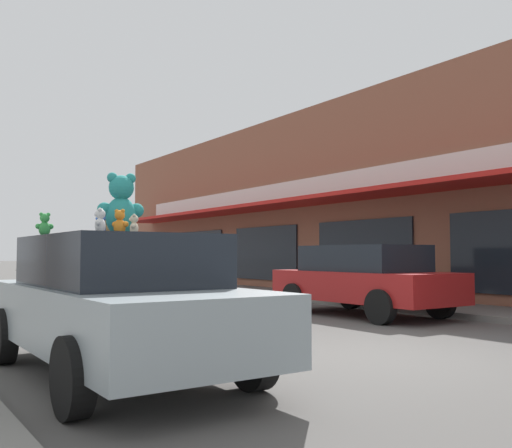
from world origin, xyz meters
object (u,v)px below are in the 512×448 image
at_px(plush_art_car, 116,301).
at_px(teddy_bear_giant, 121,206).
at_px(teddy_bear_white, 100,221).
at_px(teddy_bear_blue, 101,225).
at_px(teddy_bear_brown, 107,227).
at_px(teddy_bear_orange, 120,223).
at_px(parked_car_far_center, 363,278).
at_px(teddy_bear_cream, 134,225).
at_px(teddy_bear_green, 45,225).

relative_size(plush_art_car, teddy_bear_giant, 6.24).
bearing_deg(teddy_bear_white, teddy_bear_blue, -169.64).
bearing_deg(teddy_bear_brown, teddy_bear_giant, 135.51).
height_order(teddy_bear_orange, teddy_bear_brown, teddy_bear_brown).
bearing_deg(parked_car_far_center, teddy_bear_cream, -153.98).
relative_size(plush_art_car, teddy_bear_green, 16.74).
xyz_separation_m(teddy_bear_cream, parked_car_far_center, (6.66, 3.25, -0.83)).
bearing_deg(parked_car_far_center, teddy_bear_white, -154.03).
bearing_deg(teddy_bear_white, teddy_bear_brown, -171.70).
height_order(teddy_bear_white, teddy_bear_brown, teddy_bear_brown).
xyz_separation_m(teddy_bear_orange, teddy_bear_blue, (-0.13, 0.23, -0.02)).
bearing_deg(teddy_bear_orange, parked_car_far_center, -97.99).
distance_m(teddy_bear_white, parked_car_far_center, 7.95).
height_order(teddy_bear_brown, teddy_bear_cream, teddy_bear_brown).
bearing_deg(teddy_bear_blue, teddy_bear_green, -118.64).
distance_m(teddy_bear_brown, teddy_bear_cream, 1.28).
relative_size(plush_art_car, teddy_bear_orange, 16.22).
distance_m(teddy_bear_orange, teddy_bear_blue, 0.26).
height_order(plush_art_car, parked_car_far_center, plush_art_car).
height_order(teddy_bear_giant, teddy_bear_blue, teddy_bear_giant).
relative_size(teddy_bear_brown, teddy_bear_green, 1.07).
relative_size(teddy_bear_green, parked_car_far_center, 0.06).
xyz_separation_m(teddy_bear_orange, teddy_bear_green, (-0.57, 0.86, -0.00)).
distance_m(teddy_bear_green, teddy_bear_cream, 1.19).
xyz_separation_m(plush_art_car, teddy_bear_green, (-0.62, 0.64, 0.86)).
distance_m(plush_art_car, parked_car_far_center, 7.33).
bearing_deg(teddy_bear_green, plush_art_car, 143.20).
xyz_separation_m(plush_art_car, teddy_bear_brown, (0.21, 0.94, 0.87)).
xyz_separation_m(teddy_bear_orange, teddy_bear_brown, (0.26, 1.16, 0.00)).
height_order(teddy_bear_green, teddy_bear_blue, teddy_bear_green).
xyz_separation_m(teddy_bear_brown, teddy_bear_cream, (-0.15, -1.27, -0.03)).
relative_size(teddy_bear_orange, teddy_bear_brown, 0.97).
relative_size(teddy_bear_orange, teddy_bear_blue, 1.13).
bearing_deg(teddy_bear_giant, plush_art_car, 69.96).
xyz_separation_m(teddy_bear_green, parked_car_far_center, (7.35, 2.28, -0.85)).
bearing_deg(plush_art_car, teddy_bear_giant, 57.25).
bearing_deg(teddy_bear_cream, plush_art_car, -144.62).
bearing_deg(teddy_bear_giant, teddy_bear_blue, 41.98).
relative_size(teddy_bear_brown, teddy_bear_blue, 1.17).
bearing_deg(teddy_bear_giant, teddy_bear_cream, 98.03).
height_order(teddy_bear_giant, teddy_bear_brown, teddy_bear_giant).
xyz_separation_m(teddy_bear_blue, teddy_bear_cream, (0.25, -0.34, -0.01)).
bearing_deg(plush_art_car, teddy_bear_brown, 77.40).
bearing_deg(teddy_bear_green, teddy_bear_giant, 156.30).
bearing_deg(parked_car_far_center, teddy_bear_orange, -155.15).
bearing_deg(teddy_bear_cream, teddy_bear_giant, -160.98).
height_order(teddy_bear_giant, teddy_bear_green, teddy_bear_giant).
bearing_deg(teddy_bear_blue, teddy_bear_white, 6.37).
bearing_deg(teddy_bear_orange, teddy_bear_green, 0.97).
relative_size(teddy_bear_brown, parked_car_far_center, 0.07).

